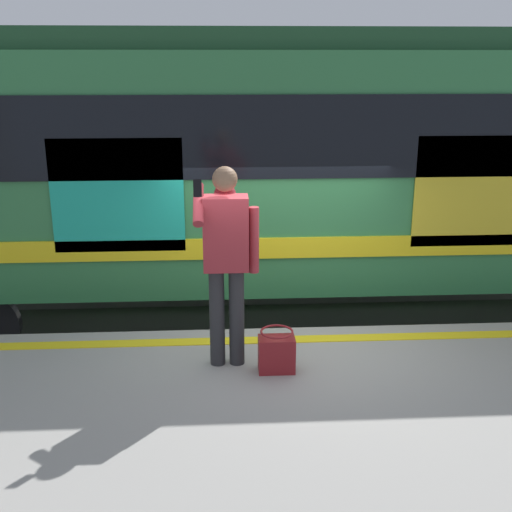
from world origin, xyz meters
name	(u,v)px	position (x,y,z in m)	size (l,w,h in m)	color
ground_plane	(281,402)	(0.00, 0.00, 0.00)	(24.71, 24.71, 0.00)	#4C4742
platform	(304,475)	(0.00, 1.88, 0.45)	(12.01, 3.77, 0.89)	gray
safety_line	(285,339)	(0.00, 0.30, 0.90)	(11.77, 0.16, 0.01)	yellow
track_rail_near	(270,338)	(0.00, -1.52, 0.08)	(15.62, 0.08, 0.16)	slate
track_rail_far	(263,299)	(0.00, -2.95, 0.08)	(15.62, 0.08, 0.16)	slate
train_carriage	(286,153)	(-0.25, -2.23, 2.44)	(11.47, 3.06, 3.79)	#2D723F
passenger	(226,251)	(0.59, 0.77, 2.00)	(0.57, 0.55, 1.86)	#262628
handbag	(277,353)	(0.15, 0.96, 1.08)	(0.33, 0.30, 0.40)	maroon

